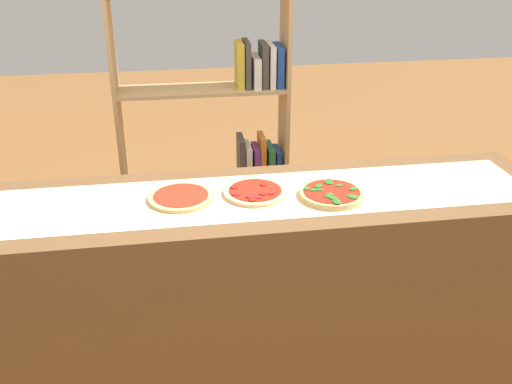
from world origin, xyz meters
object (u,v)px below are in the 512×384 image
(pizza_pepperoni_1, at_px, (255,192))
(pizza_spinach_2, at_px, (332,194))
(pizza_plain_0, at_px, (181,197))
(bookshelf, at_px, (227,148))

(pizza_pepperoni_1, distance_m, pizza_spinach_2, 0.30)
(pizza_plain_0, height_order, bookshelf, bookshelf)
(pizza_spinach_2, bearing_deg, pizza_pepperoni_1, 166.31)
(pizza_plain_0, distance_m, pizza_spinach_2, 0.60)
(pizza_pepperoni_1, bearing_deg, pizza_spinach_2, -13.69)
(pizza_plain_0, height_order, pizza_pepperoni_1, pizza_pepperoni_1)
(pizza_plain_0, bearing_deg, pizza_spinach_2, -7.16)
(pizza_plain_0, relative_size, pizza_pepperoni_1, 1.02)
(pizza_pepperoni_1, bearing_deg, bookshelf, 91.07)
(pizza_plain_0, xyz_separation_m, bookshelf, (0.28, 0.92, -0.17))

